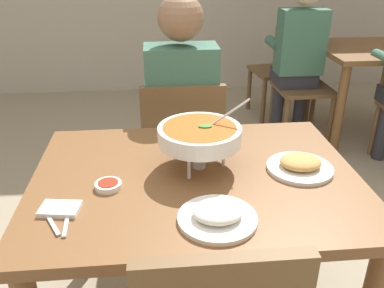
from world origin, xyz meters
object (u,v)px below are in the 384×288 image
(curry_bowl, at_px, (200,135))
(dining_table_far, at_px, (379,64))
(rice_plate, at_px, (217,215))
(diner_main, at_px, (181,106))
(patron_bg_right, at_px, (298,50))
(dining_table_main, at_px, (196,203))
(appetizer_plate, at_px, (300,165))
(chair_bg_right, at_px, (300,76))
(chair_bg_corner, at_px, (287,63))
(chair_diner_main, at_px, (182,149))
(sauce_dish, at_px, (108,185))

(curry_bowl, distance_m, dining_table_far, 2.49)
(curry_bowl, distance_m, rice_plate, 0.35)
(diner_main, distance_m, patron_bg_right, 1.56)
(dining_table_main, bearing_deg, dining_table_far, 47.67)
(diner_main, xyz_separation_m, appetizer_plate, (0.38, -0.75, 0.04))
(curry_bowl, distance_m, patron_bg_right, 2.13)
(rice_plate, distance_m, chair_bg_right, 2.50)
(dining_table_main, height_order, chair_bg_corner, chair_bg_corner)
(dining_table_main, bearing_deg, chair_bg_right, 61.15)
(dining_table_main, bearing_deg, diner_main, 90.00)
(diner_main, relative_size, chair_bg_corner, 1.46)
(curry_bowl, xyz_separation_m, rice_plate, (0.02, -0.33, -0.11))
(dining_table_main, height_order, diner_main, diner_main)
(dining_table_main, distance_m, chair_diner_main, 0.73)
(rice_plate, xyz_separation_m, appetizer_plate, (0.35, 0.27, 0.00))
(chair_bg_right, bearing_deg, dining_table_main, -118.85)
(dining_table_far, height_order, chair_bg_right, chair_bg_right)
(dining_table_main, relative_size, chair_bg_corner, 1.29)
(dining_table_main, xyz_separation_m, patron_bg_right, (1.03, 1.93, 0.10))
(sauce_dish, bearing_deg, chair_diner_main, 68.68)
(dining_table_main, xyz_separation_m, diner_main, (0.00, 0.75, 0.10))
(dining_table_main, height_order, chair_diner_main, chair_diner_main)
(diner_main, height_order, appetizer_plate, diner_main)
(dining_table_main, relative_size, dining_table_far, 1.16)
(dining_table_main, xyz_separation_m, chair_bg_right, (1.09, 1.98, -0.14))
(dining_table_far, bearing_deg, chair_diner_main, -145.97)
(chair_bg_corner, bearing_deg, sauce_dish, -119.67)
(rice_plate, xyz_separation_m, chair_bg_corner, (1.08, 2.70, -0.28))
(diner_main, bearing_deg, appetizer_plate, -63.20)
(diner_main, xyz_separation_m, patron_bg_right, (1.03, 1.17, 0.00))
(curry_bowl, height_order, chair_bg_corner, curry_bowl)
(sauce_dish, bearing_deg, dining_table_far, 43.86)
(dining_table_main, bearing_deg, curry_bowl, 72.26)
(dining_table_main, relative_size, appetizer_plate, 4.84)
(chair_bg_corner, bearing_deg, patron_bg_right, -99.56)
(chair_diner_main, bearing_deg, curry_bowl, -88.41)
(sauce_dish, bearing_deg, chair_bg_corner, 60.33)
(curry_bowl, height_order, sauce_dish, curry_bowl)
(dining_table_main, height_order, curry_bowl, curry_bowl)
(sauce_dish, distance_m, chair_bg_right, 2.48)
(chair_diner_main, bearing_deg, appetizer_plate, -62.16)
(sauce_dish, xyz_separation_m, patron_bg_right, (1.33, 1.99, -0.03))
(chair_diner_main, distance_m, dining_table_far, 2.06)
(diner_main, relative_size, sauce_dish, 14.56)
(appetizer_plate, distance_m, patron_bg_right, 2.03)
(diner_main, height_order, dining_table_far, diner_main)
(curry_bowl, bearing_deg, chair_bg_corner, 65.22)
(rice_plate, bearing_deg, diner_main, 91.97)
(chair_bg_corner, distance_m, patron_bg_right, 0.56)
(sauce_dish, relative_size, patron_bg_right, 0.07)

